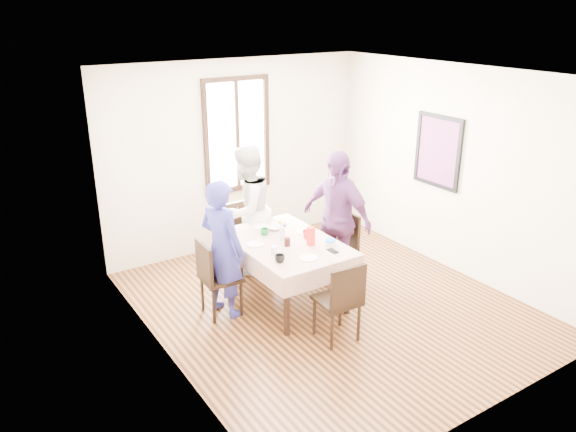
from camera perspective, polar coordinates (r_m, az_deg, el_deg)
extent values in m
plane|color=black|center=(6.81, 4.22, -8.98)|extent=(4.50, 4.50, 0.00)
plane|color=beige|center=(8.07, -5.24, 6.16)|extent=(4.00, 0.00, 4.00)
plane|color=beige|center=(7.59, 16.66, 4.42)|extent=(0.00, 4.50, 4.50)
cube|color=black|center=(7.99, -5.24, 8.21)|extent=(1.02, 0.06, 1.62)
cube|color=white|center=(8.00, -5.28, 8.23)|extent=(0.90, 0.02, 1.50)
cube|color=red|center=(7.72, 15.04, 6.38)|extent=(0.04, 0.76, 0.96)
cube|color=black|center=(6.74, -0.23, -5.65)|extent=(0.95, 1.45, 0.75)
cube|color=#5B150B|center=(6.58, -0.24, -2.67)|extent=(1.07, 1.57, 0.01)
cube|color=black|center=(6.46, -6.86, -6.23)|extent=(0.44, 0.44, 0.91)
cube|color=black|center=(7.16, 4.93, -3.38)|extent=(0.44, 0.44, 0.91)
cube|color=black|center=(7.49, -4.39, -2.24)|extent=(0.44, 0.44, 0.91)
cube|color=black|center=(5.98, 5.02, -8.50)|extent=(0.44, 0.44, 0.91)
imported|color=navy|center=(6.32, -6.82, -3.35)|extent=(0.57, 0.69, 1.61)
imported|color=beige|center=(7.33, -4.40, 0.63)|extent=(1.03, 0.94, 1.72)
imported|color=#643469|center=(6.99, 4.89, -0.29)|extent=(0.66, 1.09, 1.74)
imported|color=black|center=(6.05, -0.84, -4.34)|extent=(0.13, 0.13, 0.09)
imported|color=red|center=(6.65, 1.92, -1.89)|extent=(0.13, 0.13, 0.10)
imported|color=#0C7226|center=(6.76, -2.38, -1.60)|extent=(0.11, 0.11, 0.08)
imported|color=white|center=(6.92, -1.44, -1.21)|extent=(0.23, 0.23, 0.05)
cube|color=red|center=(6.44, 2.34, -2.07)|extent=(0.07, 0.07, 0.22)
cylinder|color=white|center=(6.48, 4.32, -2.78)|extent=(0.12, 0.12, 0.06)
cylinder|color=black|center=(6.45, -0.08, -2.66)|extent=(0.07, 0.07, 0.10)
cylinder|color=silver|center=(6.24, -1.47, -3.50)|extent=(0.07, 0.07, 0.10)
cube|color=black|center=(6.34, 4.56, -3.58)|extent=(0.08, 0.15, 0.01)
cylinder|color=silver|center=(6.58, -0.59, -1.94)|extent=(0.07, 0.07, 0.14)
cylinder|color=white|center=(6.50, -3.37, -2.88)|extent=(0.20, 0.20, 0.01)
cylinder|color=white|center=(6.83, 1.68, -1.66)|extent=(0.20, 0.20, 0.01)
cylinder|color=white|center=(7.01, -2.78, -1.08)|extent=(0.20, 0.20, 0.01)
cylinder|color=white|center=(6.15, 2.10, -4.29)|extent=(0.20, 0.20, 0.01)
cylinder|color=blue|center=(6.46, 4.33, -2.49)|extent=(0.12, 0.12, 0.01)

